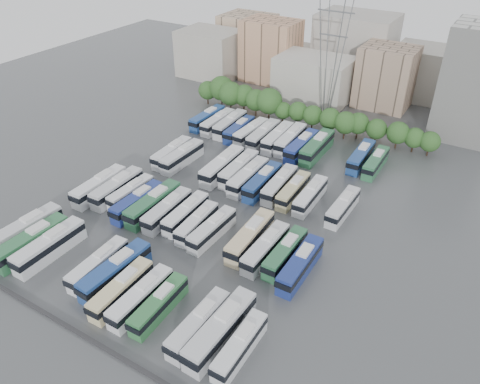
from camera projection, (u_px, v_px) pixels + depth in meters
The scene contains 52 objects.
ground at pixel (210, 210), 87.01m from camera, with size 220.00×220.00×0.00m, color #424447.
parapet at pixel (72, 329), 63.26m from camera, with size 56.00×0.50×0.50m, color #2D2D30.
tree_line at pixel (290, 108), 116.73m from camera, with size 63.75×8.00×8.39m.
city_buildings at pixel (326, 60), 137.38m from camera, with size 102.00×35.00×20.00m.
apartment_tower at pixel (475, 83), 106.62m from camera, with size 14.00×14.00×26.00m, color silver.
electricity_pylon at pixel (332, 46), 111.73m from camera, with size 9.00×6.91×33.83m.
bus_r0_s0 at pixel (26, 230), 78.66m from camera, with size 3.48×13.42×4.17m.
bus_r0_s1 at pixel (32, 242), 76.07m from camera, with size 3.32×13.35×4.16m.
bus_r0_s2 at pixel (49, 246), 75.20m from camera, with size 2.88×13.11×4.11m.
bus_r0_s5 at pixel (98, 265), 71.85m from camera, with size 3.00×11.67×3.63m.
bus_r0_s6 at pixel (115, 271), 70.34m from camera, with size 3.41×13.12×4.08m.
bus_r0_s7 at pixel (121, 289), 67.39m from camera, with size 2.92×11.86×3.70m.
bus_r0_s8 at pixel (141, 297), 66.10m from camera, with size 2.60×11.80×3.70m.
bus_r0_s9 at pixel (159, 305), 65.03m from camera, with size 2.77×11.13×3.47m.
bus_r0_s11 at pixel (199, 324), 62.01m from camera, with size 2.74×11.87×3.71m.
bus_r0_s12 at pixel (221, 329), 60.94m from camera, with size 3.31×13.56×4.23m.
bus_r0_s13 at pixel (240, 346), 59.21m from camera, with size 2.51×10.92×3.42m.
bus_r1_s0 at pixel (99, 186), 90.41m from camera, with size 3.05×12.86×4.02m.
bus_r1_s1 at pixel (117, 188), 89.96m from camera, with size 3.07×12.65×3.95m.
bus_r1_s2 at pixel (131, 192), 89.12m from camera, with size 2.66×10.84×3.38m.
bus_r1_s3 at pixel (138, 202), 86.03m from camera, with size 2.88×12.19×3.81m.
bus_r1_s4 at pixel (153, 204), 85.20m from camera, with size 2.95×13.25×4.15m.
bus_r1_s5 at pixel (167, 210), 83.85m from camera, with size 3.09×12.21×3.80m.
bus_r1_s6 at pixel (186, 213), 83.14m from camera, with size 2.88×11.61×3.62m.
bus_r1_s7 at pixel (197, 223), 80.94m from camera, with size 2.92×11.01×3.42m.
bus_r1_s8 at pixel (212, 229), 79.30m from camera, with size 2.81×11.50×3.59m.
bus_r1_s10 at pixel (250, 236), 77.32m from camera, with size 3.26×12.98×4.04m.
bus_r1_s11 at pixel (266, 248), 75.05m from camera, with size 2.79×12.06×3.77m.
bus_r1_s12 at pixel (285, 253), 74.17m from camera, with size 2.58×11.66×3.65m.
bus_r1_s13 at pixel (300, 265), 71.66m from camera, with size 2.84×12.37×3.87m.
bus_r2_s1 at pixel (172, 153), 102.07m from camera, with size 3.02×12.02×3.74m.
bus_r2_s2 at pixel (182, 156), 100.55m from camera, with size 2.92×12.41×3.88m.
bus_r2_s5 at pixel (222, 166), 96.69m from camera, with size 3.46×13.76×4.29m.
bus_r2_s6 at pixel (239, 169), 95.98m from camera, with size 3.21×12.77×3.98m.
bus_r2_s7 at pixel (248, 177), 93.38m from camera, with size 2.91×12.70×3.97m.
bus_r2_s8 at pixel (262, 181), 91.93m from camera, with size 3.00×12.41×3.87m.
bus_r2_s9 at pixel (279, 184), 91.13m from camera, with size 3.19×12.16×3.78m.
bus_r2_s10 at pixel (293, 190), 89.52m from camera, with size 2.80×11.45×3.57m.
bus_r2_s11 at pixel (310, 195), 87.96m from camera, with size 2.77×11.62×3.63m.
bus_r2_s13 at pixel (343, 207), 84.99m from camera, with size 2.65×11.35×3.55m.
bus_r3_s0 at pixel (207, 118), 117.31m from camera, with size 2.99×12.19×3.80m.
bus_r3_s1 at pixel (218, 122), 115.39m from camera, with size 2.64×12.06×3.78m.
bus_r3_s2 at pixel (230, 124), 114.19m from camera, with size 3.29×12.68×3.95m.
bus_r3_s3 at pixel (239, 129), 111.95m from camera, with size 2.99×11.72×3.65m.
bus_r3_s4 at pixel (251, 132), 110.74m from camera, with size 3.22×12.10×3.76m.
bus_r3_s5 at pixel (263, 135), 109.11m from camera, with size 3.17×12.87×4.01m.
bus_r3_s6 at pixel (278, 137), 108.07m from camera, with size 3.24×12.73×3.96m.
bus_r3_s7 at pixel (291, 139), 107.17m from camera, with size 3.39×12.99×4.04m.
bus_r3_s8 at pixel (302, 146), 104.38m from camera, with size 2.99×13.01×4.07m.
bus_r3_s9 at pixel (317, 147), 103.72m from camera, with size 3.19×13.75×4.30m.
bus_r3_s12 at pixel (361, 156), 100.54m from camera, with size 2.96×12.33×3.85m.
bus_r3_s13 at pixel (376, 162), 98.57m from camera, with size 2.61×11.55×3.62m.
Camera 1 is at (41.66, -57.78, 50.39)m, focal length 35.00 mm.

